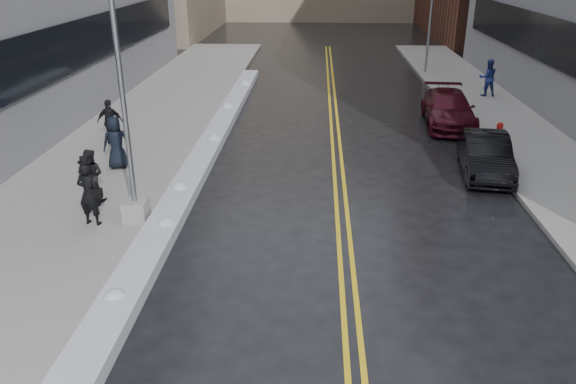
# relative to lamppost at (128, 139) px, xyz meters

# --- Properties ---
(ground) EXTENTS (160.00, 160.00, 0.00)m
(ground) POSITION_rel_lamppost_xyz_m (3.30, -2.00, -2.53)
(ground) COLOR black
(ground) RESTS_ON ground
(sidewalk_west) EXTENTS (5.50, 50.00, 0.15)m
(sidewalk_west) POSITION_rel_lamppost_xyz_m (-2.45, 8.00, -2.46)
(sidewalk_west) COLOR gray
(sidewalk_west) RESTS_ON ground
(sidewalk_east) EXTENTS (4.00, 50.00, 0.15)m
(sidewalk_east) POSITION_rel_lamppost_xyz_m (13.30, 8.00, -2.46)
(sidewalk_east) COLOR gray
(sidewalk_east) RESTS_ON ground
(lane_line_left) EXTENTS (0.12, 50.00, 0.01)m
(lane_line_left) POSITION_rel_lamppost_xyz_m (5.65, 8.00, -2.53)
(lane_line_left) COLOR gold
(lane_line_left) RESTS_ON ground
(lane_line_right) EXTENTS (0.12, 50.00, 0.01)m
(lane_line_right) POSITION_rel_lamppost_xyz_m (5.95, 8.00, -2.53)
(lane_line_right) COLOR gold
(lane_line_right) RESTS_ON ground
(snow_ridge) EXTENTS (0.90, 30.00, 0.34)m
(snow_ridge) POSITION_rel_lamppost_xyz_m (0.85, 6.00, -2.36)
(snow_ridge) COLOR silver
(snow_ridge) RESTS_ON ground
(lamppost) EXTENTS (0.65, 0.65, 7.62)m
(lamppost) POSITION_rel_lamppost_xyz_m (0.00, 0.00, 0.00)
(lamppost) COLOR gray
(lamppost) RESTS_ON sidewalk_west
(fire_hydrant) EXTENTS (0.26, 0.26, 0.73)m
(fire_hydrant) POSITION_rel_lamppost_xyz_m (12.30, 8.00, -1.98)
(fire_hydrant) COLOR maroon
(fire_hydrant) RESTS_ON sidewalk_east
(traffic_signal) EXTENTS (0.16, 0.20, 6.00)m
(traffic_signal) POSITION_rel_lamppost_xyz_m (11.80, 22.00, 0.87)
(traffic_signal) COLOR gray
(traffic_signal) RESTS_ON sidewalk_east
(pedestrian_fedora) EXTENTS (0.73, 0.55, 1.81)m
(pedestrian_fedora) POSITION_rel_lamppost_xyz_m (-1.15, -0.28, -1.48)
(pedestrian_fedora) COLOR black
(pedestrian_fedora) RESTS_ON sidewalk_west
(pedestrian_b) EXTENTS (0.81, 0.64, 1.63)m
(pedestrian_b) POSITION_rel_lamppost_xyz_m (-1.71, 1.27, -1.57)
(pedestrian_b) COLOR black
(pedestrian_b) RESTS_ON sidewalk_west
(pedestrian_c) EXTENTS (1.06, 0.90, 1.84)m
(pedestrian_c) POSITION_rel_lamppost_xyz_m (-1.88, 4.09, -1.47)
(pedestrian_c) COLOR black
(pedestrian_c) RESTS_ON sidewalk_west
(pedestrian_d) EXTENTS (1.04, 0.46, 1.75)m
(pedestrian_d) POSITION_rel_lamppost_xyz_m (-3.02, 6.78, -1.51)
(pedestrian_d) COLOR black
(pedestrian_d) RESTS_ON sidewalk_west
(pedestrian_east) EXTENTS (0.95, 0.76, 1.89)m
(pedestrian_east) POSITION_rel_lamppost_xyz_m (13.85, 15.69, -1.44)
(pedestrian_east) COLOR navy
(pedestrian_east) RESTS_ON sidewalk_east
(car_black) EXTENTS (1.97, 4.38, 1.39)m
(car_black) POSITION_rel_lamppost_xyz_m (10.80, 4.56, -1.84)
(car_black) COLOR black
(car_black) RESTS_ON ground
(car_maroon) EXTENTS (2.42, 5.17, 1.46)m
(car_maroon) POSITION_rel_lamppost_xyz_m (10.80, 10.56, -1.80)
(car_maroon) COLOR #3C0916
(car_maroon) RESTS_ON ground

